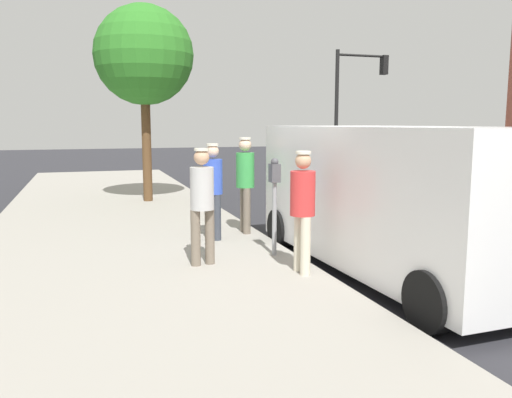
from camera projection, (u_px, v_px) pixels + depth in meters
The scene contains 10 objects.
ground_plane at pixel (353, 259), 8.57m from camera, with size 80.00×80.00×0.00m, color #2D2D33.
sidewalk_slab at pixel (135, 273), 7.48m from camera, with size 5.00×32.00×0.15m, color #9E998E.
parking_meter_near at pixel (275, 190), 8.06m from camera, with size 0.14×0.18×1.52m.
pedestrian_in_gray at pixel (202, 199), 7.51m from camera, with size 0.36×0.34×1.70m.
pedestrian_in_red at pixel (303, 204), 7.09m from camera, with size 0.34×0.36×1.68m.
pedestrian_in_blue at pixel (213, 185), 9.18m from camera, with size 0.34×0.34×1.69m.
pedestrian_in_green at pixel (245, 178), 9.75m from camera, with size 0.34×0.36×1.79m.
parked_van at pixel (394, 195), 7.62m from camera, with size 2.28×5.26×2.15m.
traffic_light_corner at pixel (355, 92), 22.04m from camera, with size 2.48×0.42×5.20m.
street_tree at pixel (144, 56), 13.41m from camera, with size 2.54×2.54×5.05m.
Camera 1 is at (4.11, 7.43, 2.19)m, focal length 36.77 mm.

